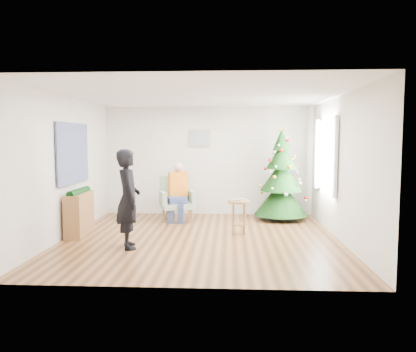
# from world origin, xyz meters

# --- Properties ---
(floor) EXTENTS (5.00, 5.00, 0.00)m
(floor) POSITION_xyz_m (0.00, 0.00, 0.00)
(floor) COLOR brown
(floor) RESTS_ON ground
(ceiling) EXTENTS (5.00, 5.00, 0.00)m
(ceiling) POSITION_xyz_m (0.00, 0.00, 2.60)
(ceiling) COLOR white
(ceiling) RESTS_ON wall_back
(wall_back) EXTENTS (5.00, 0.00, 5.00)m
(wall_back) POSITION_xyz_m (0.00, 2.50, 1.30)
(wall_back) COLOR silver
(wall_back) RESTS_ON floor
(wall_front) EXTENTS (5.00, 0.00, 5.00)m
(wall_front) POSITION_xyz_m (0.00, -2.50, 1.30)
(wall_front) COLOR silver
(wall_front) RESTS_ON floor
(wall_left) EXTENTS (0.00, 5.00, 5.00)m
(wall_left) POSITION_xyz_m (-2.50, 0.00, 1.30)
(wall_left) COLOR silver
(wall_left) RESTS_ON floor
(wall_right) EXTENTS (0.00, 5.00, 5.00)m
(wall_right) POSITION_xyz_m (2.50, 0.00, 1.30)
(wall_right) COLOR silver
(wall_right) RESTS_ON floor
(window_panel) EXTENTS (0.04, 1.30, 1.40)m
(window_panel) POSITION_xyz_m (2.47, 1.00, 1.50)
(window_panel) COLOR white
(window_panel) RESTS_ON wall_right
(curtains) EXTENTS (0.05, 1.75, 1.50)m
(curtains) POSITION_xyz_m (2.44, 1.00, 1.50)
(curtains) COLOR white
(curtains) RESTS_ON wall_right
(christmas_tree) EXTENTS (1.18, 1.18, 2.14)m
(christmas_tree) POSITION_xyz_m (1.68, 1.88, 0.96)
(christmas_tree) COLOR #3F2816
(christmas_tree) RESTS_ON floor
(stool) EXTENTS (0.43, 0.43, 0.64)m
(stool) POSITION_xyz_m (0.70, 0.42, 0.33)
(stool) COLOR brown
(stool) RESTS_ON floor
(laptop) EXTENTS (0.42, 0.40, 0.03)m
(laptop) POSITION_xyz_m (0.70, 0.42, 0.66)
(laptop) COLOR silver
(laptop) RESTS_ON stool
(armchair) EXTENTS (0.88, 0.85, 0.99)m
(armchair) POSITION_xyz_m (-0.66, 1.68, 0.36)
(armchair) COLOR gray
(armchair) RESTS_ON floor
(seated_person) EXTENTS (0.50, 0.65, 1.30)m
(seated_person) POSITION_xyz_m (-0.64, 1.62, 0.67)
(seated_person) COLOR navy
(seated_person) RESTS_ON armchair
(standing_man) EXTENTS (0.58, 0.70, 1.65)m
(standing_man) POSITION_xyz_m (-1.16, -0.70, 0.83)
(standing_man) COLOR black
(standing_man) RESTS_ON floor
(game_controller) EXTENTS (0.08, 0.13, 0.04)m
(game_controller) POSITION_xyz_m (-0.98, -0.73, 1.10)
(game_controller) COLOR white
(game_controller) RESTS_ON standing_man
(console) EXTENTS (0.37, 1.02, 0.80)m
(console) POSITION_xyz_m (-2.33, 0.19, 0.40)
(console) COLOR brown
(console) RESTS_ON floor
(garland) EXTENTS (0.14, 0.90, 0.14)m
(garland) POSITION_xyz_m (-2.33, 0.19, 0.82)
(garland) COLOR black
(garland) RESTS_ON console
(tapestry) EXTENTS (0.03, 1.50, 1.15)m
(tapestry) POSITION_xyz_m (-2.46, 0.30, 1.55)
(tapestry) COLOR black
(tapestry) RESTS_ON wall_left
(framed_picture) EXTENTS (0.52, 0.05, 0.42)m
(framed_picture) POSITION_xyz_m (-0.20, 2.46, 1.85)
(framed_picture) COLOR tan
(framed_picture) RESTS_ON wall_back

